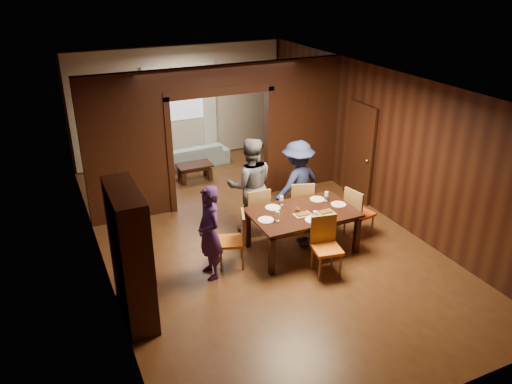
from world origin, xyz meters
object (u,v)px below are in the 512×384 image
sofa (190,155)px  chair_far_l (255,210)px  person_navy (297,183)px  coffee_table (195,172)px  chair_right (360,212)px  hutch (131,256)px  chair_left (231,240)px  chair_near (327,247)px  person_grey (250,186)px  dining_table (302,231)px  chair_far_r (300,203)px  person_purple (209,233)px

sofa → chair_far_l: bearing=86.7°
person_navy → coffee_table: person_navy is taller
chair_right → hutch: size_ratio=0.48×
chair_far_l → hutch: 3.01m
chair_left → chair_far_l: same height
person_navy → chair_right: (0.83, -0.92, -0.36)m
coffee_table → chair_near: 4.70m
person_grey → person_navy: 0.95m
dining_table → chair_left: 1.33m
person_navy → chair_far_r: 0.38m
chair_near → hutch: bearing=-173.8°
person_purple → chair_far_r: 2.36m
person_navy → coffee_table: 3.16m
chair_left → sofa: bearing=-170.1°
chair_left → hutch: bearing=-50.2°
person_purple → chair_far_l: size_ratio=1.63×
person_purple → chair_far_r: bearing=108.9°
person_navy → coffee_table: bearing=-85.4°
person_purple → coffee_table: person_purple is taller
person_purple → person_grey: 1.68m
person_navy → chair_near: size_ratio=1.74×
person_grey → dining_table: person_grey is taller
chair_far_l → chair_far_r: (0.92, -0.08, 0.00)m
chair_far_r → chair_left: bearing=41.4°
person_navy → chair_left: (-1.73, -0.88, -0.36)m
sofa → chair_left: chair_left is taller
sofa → person_grey: bearing=86.3°
sofa → chair_far_l: size_ratio=1.94×
sofa → chair_near: (0.54, -5.57, 0.21)m
person_purple → chair_far_l: (1.24, 0.97, -0.31)m
sofa → chair_far_r: chair_far_r is taller
chair_right → hutch: 4.39m
coffee_table → chair_left: (-0.59, -3.76, 0.28)m
hutch → chair_near: bearing=-4.1°
chair_right → hutch: (-4.31, -0.62, 0.52)m
person_navy → chair_far_l: 0.99m
person_purple → person_navy: bearing=111.8°
chair_far_r → coffee_table: bearing=-51.1°
dining_table → hutch: bearing=-168.9°
coffee_table → chair_far_r: chair_far_r is taller
chair_left → chair_near: same height
chair_right → chair_far_r: same height
person_grey → sofa: size_ratio=0.98×
person_grey → chair_far_l: (0.03, -0.17, -0.44)m
sofa → dining_table: (0.54, -4.75, 0.11)m
dining_table → chair_far_r: 0.91m
dining_table → chair_right: size_ratio=1.88×
chair_far_l → person_purple: bearing=41.1°
dining_table → hutch: hutch is taller
person_purple → chair_left: size_ratio=1.63×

